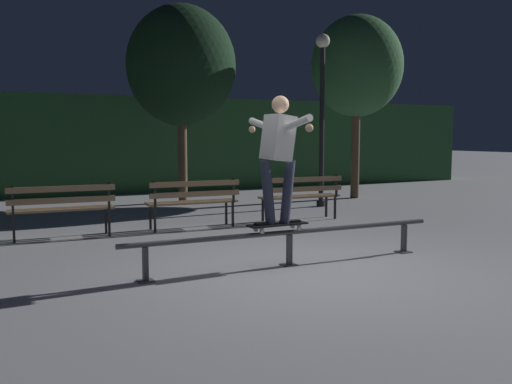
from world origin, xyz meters
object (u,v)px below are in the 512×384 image
(tree_behind_benches, at_px, (181,66))
(lamp_post_right, at_px, (322,98))
(grind_rail, at_px, (289,238))
(park_bench_leftmost, at_px, (62,205))
(park_bench_left_center, at_px, (193,198))
(park_bench_right_center, at_px, (302,193))
(skateboard, at_px, (278,225))
(skateboarder, at_px, (278,149))
(tree_far_right, at_px, (357,67))

(tree_behind_benches, height_order, lamp_post_right, tree_behind_benches)
(lamp_post_right, bearing_deg, grind_rail, -125.81)
(park_bench_leftmost, relative_size, park_bench_left_center, 1.00)
(park_bench_leftmost, bearing_deg, lamp_post_right, 16.24)
(grind_rail, relative_size, park_bench_right_center, 2.66)
(park_bench_right_center, distance_m, lamp_post_right, 2.98)
(skateboard, bearing_deg, skateboarder, 3.70)
(skateboard, bearing_deg, park_bench_left_center, 90.79)
(grind_rail, xyz_separation_m, lamp_post_right, (3.45, 4.78, 2.13))
(park_bench_right_center, bearing_deg, skateboarder, -124.45)
(park_bench_leftmost, distance_m, tree_far_right, 8.55)
(grind_rail, bearing_deg, lamp_post_right, 54.19)
(grind_rail, height_order, park_bench_left_center, park_bench_left_center)
(park_bench_left_center, bearing_deg, tree_far_right, 27.52)
(park_bench_leftmost, height_order, park_bench_right_center, same)
(skateboarder, height_order, park_bench_leftmost, skateboarder)
(park_bench_left_center, distance_m, tree_behind_benches, 4.86)
(skateboard, relative_size, skateboarder, 0.51)
(skateboard, height_order, park_bench_right_center, park_bench_right_center)
(grind_rail, height_order, lamp_post_right, lamp_post_right)
(park_bench_left_center, xyz_separation_m, lamp_post_right, (3.66, 1.69, 1.94))
(skateboarder, height_order, tree_behind_benches, tree_behind_benches)
(lamp_post_right, bearing_deg, skateboarder, -127.07)
(grind_rail, height_order, tree_far_right, tree_far_right)
(park_bench_left_center, xyz_separation_m, park_bench_right_center, (2.16, 0.00, 0.00))
(skateboarder, relative_size, lamp_post_right, 0.40)
(park_bench_left_center, bearing_deg, lamp_post_right, 24.87)
(park_bench_right_center, height_order, lamp_post_right, lamp_post_right)
(tree_far_right, distance_m, lamp_post_right, 2.25)
(skateboard, relative_size, tree_far_right, 0.17)
(grind_rail, bearing_deg, tree_behind_benches, 83.22)
(park_bench_right_center, bearing_deg, lamp_post_right, 48.59)
(park_bench_left_center, bearing_deg, grind_rail, -86.15)
(skateboarder, distance_m, park_bench_left_center, 3.22)
(lamp_post_right, bearing_deg, skateboard, -127.09)
(grind_rail, xyz_separation_m, park_bench_right_center, (1.95, 3.09, 0.19))
(park_bench_leftmost, xyz_separation_m, tree_far_right, (7.55, 2.81, 2.85))
(skateboarder, distance_m, tree_far_right, 8.19)
(grind_rail, distance_m, park_bench_leftmost, 3.89)
(skateboarder, bearing_deg, park_bench_leftmost, 125.58)
(park_bench_leftmost, bearing_deg, tree_behind_benches, 50.42)
(tree_behind_benches, bearing_deg, skateboarder, -98.10)
(skateboard, bearing_deg, park_bench_leftmost, 125.55)
(park_bench_left_center, relative_size, tree_behind_benches, 0.34)
(tree_far_right, bearing_deg, grind_rail, -131.33)
(lamp_post_right, bearing_deg, park_bench_right_center, -131.41)
(grind_rail, relative_size, lamp_post_right, 1.09)
(tree_far_right, xyz_separation_m, lamp_post_right, (-1.73, -1.11, -0.91))
(park_bench_left_center, relative_size, lamp_post_right, 0.41)
(skateboard, xyz_separation_m, skateboarder, (0.00, 0.00, 0.94))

